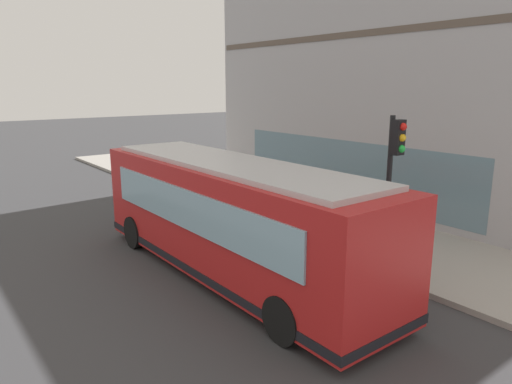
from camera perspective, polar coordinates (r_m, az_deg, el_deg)
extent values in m
plane|color=#38383A|center=(15.07, -8.17, -6.39)|extent=(120.00, 120.00, 0.00)
cube|color=#9E9991|center=(17.82, 5.58, -3.00)|extent=(4.55, 40.00, 0.15)
cube|color=#A8A8AD|center=(22.35, 19.13, 15.37)|extent=(8.91, 16.78, 12.33)
cube|color=brown|center=(18.98, 11.69, 18.21)|extent=(0.36, 16.44, 0.24)
cube|color=slate|center=(19.12, 10.79, 2.61)|extent=(0.12, 11.75, 2.40)
cube|color=red|center=(12.19, -3.02, -3.06)|extent=(2.53, 10.01, 2.70)
cube|color=silver|center=(11.88, -3.10, 3.49)|extent=(2.15, 9.01, 0.12)
cube|color=#8CB2C6|center=(16.32, -13.10, 2.36)|extent=(2.20, 0.09, 1.20)
cube|color=#8CB2C6|center=(12.83, 1.62, -0.38)|extent=(0.09, 8.20, 1.00)
cube|color=#8CB2C6|center=(11.43, -8.27, -2.18)|extent=(0.09, 8.20, 1.00)
cube|color=black|center=(12.56, -2.95, -8.19)|extent=(2.57, 10.05, 0.20)
cylinder|color=black|center=(16.01, -6.98, -3.31)|extent=(0.30, 1.00, 1.00)
cylinder|color=black|center=(15.02, -14.55, -4.74)|extent=(0.30, 1.00, 1.00)
cylinder|color=black|center=(10.95, 12.66, -11.41)|extent=(0.30, 1.00, 1.00)
cylinder|color=black|center=(9.45, 3.38, -15.24)|extent=(0.30, 1.00, 1.00)
cylinder|color=black|center=(12.90, 15.77, -0.02)|extent=(0.14, 0.14, 4.04)
cube|color=black|center=(12.55, 16.88, 6.38)|extent=(0.32, 0.24, 0.90)
sphere|color=red|center=(12.45, 17.45, 7.59)|extent=(0.20, 0.20, 0.20)
sphere|color=yellow|center=(12.48, 17.37, 6.31)|extent=(0.20, 0.20, 0.20)
sphere|color=green|center=(12.51, 17.28, 5.04)|extent=(0.20, 0.20, 0.20)
cylinder|color=red|center=(16.72, 8.10, -2.91)|extent=(0.24, 0.24, 0.55)
sphere|color=red|center=(16.63, 8.14, -1.73)|extent=(0.22, 0.22, 0.22)
cylinder|color=red|center=(16.59, 8.53, -2.86)|extent=(0.10, 0.12, 0.10)
cylinder|color=red|center=(16.82, 8.51, -2.64)|extent=(0.12, 0.10, 0.10)
cylinder|color=gold|center=(20.29, -5.38, 0.33)|extent=(0.14, 0.14, 0.79)
cylinder|color=gold|center=(20.13, -5.15, 0.24)|extent=(0.14, 0.14, 0.79)
cylinder|color=#3359A5|center=(20.07, -5.31, 2.25)|extent=(0.32, 0.32, 0.62)
sphere|color=brown|center=(19.99, -5.33, 3.42)|extent=(0.21, 0.21, 0.21)
cylinder|color=#3359A5|center=(17.72, 3.39, -1.42)|extent=(0.14, 0.14, 0.83)
cylinder|color=#3359A5|center=(17.56, 3.58, -1.56)|extent=(0.14, 0.14, 0.83)
cylinder|color=#3F8C4C|center=(17.47, 3.52, 0.87)|extent=(0.32, 0.32, 0.65)
sphere|color=brown|center=(17.38, 3.54, 2.28)|extent=(0.22, 0.22, 0.22)
cube|color=#263F99|center=(21.57, -0.78, 1.30)|extent=(0.44, 0.40, 0.90)
cube|color=#8CB2C6|center=(21.37, -0.44, 1.69)|extent=(0.35, 0.03, 0.30)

